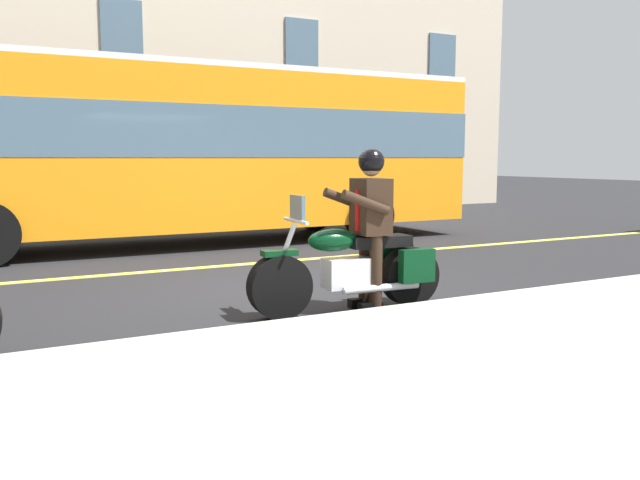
{
  "coord_description": "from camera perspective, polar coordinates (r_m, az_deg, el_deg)",
  "views": [
    {
      "loc": [
        3.54,
        7.5,
        1.64
      ],
      "look_at": [
        0.16,
        1.17,
        0.75
      ],
      "focal_mm": 37.33,
      "sensor_mm": 36.0,
      "label": 1
    }
  ],
  "objects": [
    {
      "name": "sidewalk_curb",
      "position": [
        4.89,
        20.94,
        -12.05
      ],
      "size": [
        60.0,
        5.0,
        0.15
      ],
      "primitive_type": "cube",
      "color": "#B2ADA0",
      "rests_on": "ground_plane"
    },
    {
      "name": "bus_near",
      "position": [
        12.87,
        -10.98,
        7.98
      ],
      "size": [
        11.05,
        2.7,
        3.3
      ],
      "color": "orange",
      "rests_on": "ground_plane"
    },
    {
      "name": "rider_main",
      "position": [
        7.14,
        4.27,
        2.2
      ],
      "size": [
        0.65,
        0.58,
        1.74
      ],
      "color": "black",
      "rests_on": "ground_plane"
    },
    {
      "name": "lane_center_stripe",
      "position": [
        10.27,
        -7.55,
        -2.16
      ],
      "size": [
        60.0,
        0.16,
        0.01
      ],
      "primitive_type": "cube",
      "color": "#E5DB4C",
      "rests_on": "ground_plane"
    },
    {
      "name": "ground_plane",
      "position": [
        8.45,
        -2.77,
        -4.13
      ],
      "size": [
        80.0,
        80.0,
        0.0
      ],
      "primitive_type": "plane",
      "color": "black"
    },
    {
      "name": "motorcycle_main",
      "position": [
        7.12,
        2.9,
        -2.53
      ],
      "size": [
        2.22,
        0.68,
        1.26
      ],
      "color": "black",
      "rests_on": "ground_plane"
    },
    {
      "name": "building_backdrop",
      "position": [
        22.28,
        -18.38,
        18.07
      ],
      "size": [
        26.65,
        6.06,
        12.06
      ],
      "color": "beige",
      "rests_on": "ground_plane"
    }
  ]
}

